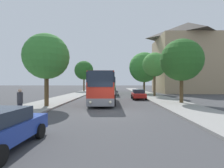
# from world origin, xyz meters

# --- Properties ---
(ground_plane) EXTENTS (300.00, 300.00, 0.00)m
(ground_plane) POSITION_xyz_m (0.00, 0.00, 0.00)
(ground_plane) COLOR #424244
(ground_plane) RESTS_ON ground
(sidewalk_left) EXTENTS (4.00, 120.00, 0.15)m
(sidewalk_left) POSITION_xyz_m (-7.00, 0.00, 0.07)
(sidewalk_left) COLOR gray
(sidewalk_left) RESTS_ON ground_plane
(sidewalk_right) EXTENTS (4.00, 120.00, 0.15)m
(sidewalk_right) POSITION_xyz_m (7.00, 0.00, 0.07)
(sidewalk_right) COLOR gray
(sidewalk_right) RESTS_ON ground_plane
(building_right_background) EXTENTS (14.90, 12.95, 17.20)m
(building_right_background) POSITION_xyz_m (18.46, 29.53, 8.60)
(building_right_background) COLOR tan
(building_right_background) RESTS_ON ground_plane
(bus_front) EXTENTS (2.98, 10.97, 3.47)m
(bus_front) POSITION_xyz_m (-0.88, 7.05, 1.85)
(bus_front) COLOR gray
(bus_front) RESTS_ON ground_plane
(bus_middle) EXTENTS (3.01, 10.93, 3.48)m
(bus_middle) POSITION_xyz_m (-0.77, 22.42, 1.86)
(bus_middle) COLOR silver
(bus_middle) RESTS_ON ground_plane
(bus_rear) EXTENTS (2.83, 10.33, 3.39)m
(bus_rear) POSITION_xyz_m (-0.67, 36.10, 1.81)
(bus_rear) COLOR silver
(bus_rear) RESTS_ON ground_plane
(parked_car_right_near) EXTENTS (1.96, 3.94, 1.42)m
(parked_car_right_near) POSITION_xyz_m (3.92, 11.48, 0.74)
(parked_car_right_near) COLOR red
(parked_car_right_near) RESTS_ON ground_plane
(pedestrian_waiting_near) EXTENTS (0.36, 0.36, 1.82)m
(pedestrian_waiting_near) POSITION_xyz_m (-5.72, -2.26, 1.07)
(pedestrian_waiting_near) COLOR #23232D
(pedestrian_waiting_near) RESTS_ON sidewalk_left
(tree_left_near) EXTENTS (5.06, 5.06, 8.14)m
(tree_left_near) POSITION_xyz_m (-7.84, 33.17, 5.74)
(tree_left_near) COLOR #513D23
(tree_left_near) RESTS_ON sidewalk_left
(tree_left_far) EXTENTS (4.34, 4.34, 6.92)m
(tree_left_far) POSITION_xyz_m (-6.02, 2.96, 4.88)
(tree_left_far) COLOR #513D23
(tree_left_far) RESTS_ON sidewalk_left
(tree_right_near) EXTENTS (4.67, 4.67, 7.10)m
(tree_right_near) POSITION_xyz_m (7.98, 5.99, 4.90)
(tree_right_near) COLOR #513D23
(tree_right_near) RESTS_ON sidewalk_right
(tree_right_mid) EXTENTS (4.09, 4.09, 7.37)m
(tree_right_mid) POSITION_xyz_m (7.25, 16.13, 5.44)
(tree_right_mid) COLOR brown
(tree_right_mid) RESTS_ON sidewalk_right
(tree_right_far) EXTENTS (6.41, 6.41, 8.75)m
(tree_right_far) POSITION_xyz_m (6.78, 23.80, 5.69)
(tree_right_far) COLOR #513D23
(tree_right_far) RESTS_ON sidewalk_right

